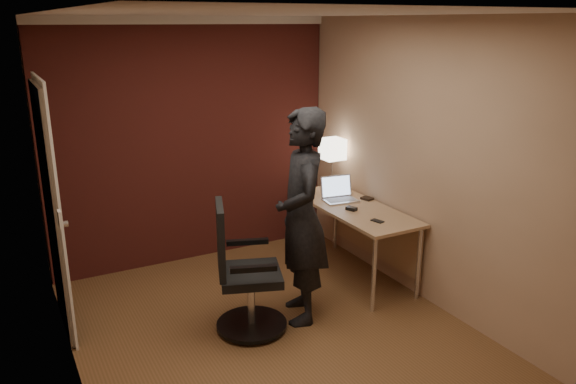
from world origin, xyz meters
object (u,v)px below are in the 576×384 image
object	(u,v)px
mouse	(352,209)
wallet	(367,198)
person	(302,217)
desk	(359,218)
phone	(377,221)
desk_lamp	(333,150)
office_chair	(242,277)
laptop	(338,193)

from	to	relation	value
mouse	wallet	distance (m)	0.38
wallet	person	distance (m)	1.24
desk	mouse	xyz separation A→B (m)	(-0.16, -0.08, 0.14)
phone	desk	bearing A→B (deg)	59.11
desk_lamp	wallet	bearing A→B (deg)	-81.16
mouse	person	size ratio (longest dim) A/B	0.06
desk_lamp	wallet	distance (m)	0.67
wallet	person	world-z (taller)	person
desk	phone	world-z (taller)	phone
phone	person	world-z (taller)	person
mouse	office_chair	size ratio (longest dim) A/B	0.09
laptop	wallet	xyz separation A→B (m)	(0.26, -0.14, -0.05)
desk	laptop	bearing A→B (deg)	108.04
desk_lamp	laptop	bearing A→B (deg)	-113.83
desk	wallet	size ratio (longest dim) A/B	13.64
desk	wallet	xyz separation A→B (m)	(0.17, 0.12, 0.14)
phone	office_chair	size ratio (longest dim) A/B	0.11
desk	wallet	world-z (taller)	wallet
phone	person	size ratio (longest dim) A/B	0.06
laptop	office_chair	size ratio (longest dim) A/B	0.34
phone	office_chair	xyz separation A→B (m)	(-1.32, 0.02, -0.26)
mouse	desk_lamp	bearing A→B (deg)	48.52
office_chair	person	size ratio (longest dim) A/B	0.59
laptop	mouse	bearing A→B (deg)	-102.01
laptop	phone	bearing A→B (deg)	-93.76
person	desk_lamp	bearing A→B (deg)	157.19
wallet	office_chair	xyz separation A→B (m)	(-1.62, -0.55, -0.27)
office_chair	person	distance (m)	0.69
desk	desk_lamp	xyz separation A→B (m)	(0.09, 0.65, 0.55)
wallet	desk_lamp	bearing A→B (deg)	98.84
desk	wallet	distance (m)	0.25
wallet	person	xyz separation A→B (m)	(-1.09, -0.57, 0.16)
mouse	office_chair	xyz separation A→B (m)	(-1.29, -0.35, -0.27)
mouse	wallet	xyz separation A→B (m)	(0.33, 0.20, -0.01)
desk	mouse	bearing A→B (deg)	-151.58
desk_lamp	wallet	size ratio (longest dim) A/B	4.86
wallet	person	size ratio (longest dim) A/B	0.06
wallet	office_chair	size ratio (longest dim) A/B	0.10
office_chair	desk_lamp	bearing A→B (deg)	35.13
desk_lamp	mouse	distance (m)	0.87
laptop	person	distance (m)	1.10
mouse	office_chair	world-z (taller)	office_chair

